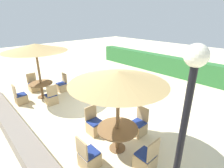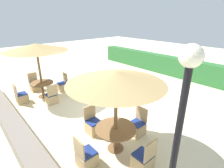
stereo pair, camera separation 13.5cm
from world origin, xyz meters
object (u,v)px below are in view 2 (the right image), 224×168
object	(u,v)px
parasol_front_left	(36,47)
patio_chair_front_left_east	(52,98)
parasol_front_right	(116,78)
patio_chair_front_right_east	(143,160)
patio_chair_front_left_west	(35,86)
round_table_front_right	(116,132)
round_table_front_left	(42,86)
patio_chair_front_left_south	(22,97)
patio_chair_front_right_north	(137,127)
patio_chair_front_right_west	(93,126)
patio_chair_front_left_north	(63,86)
patio_chair_front_right_south	(86,158)
lamp_post	(183,104)

from	to	relation	value
parasol_front_left	patio_chair_front_left_east	xyz separation A→B (m)	(0.95, 0.02, -2.13)
parasol_front_right	parasol_front_left	xyz separation A→B (m)	(-4.99, -0.19, 0.17)
patio_chair_front_right_east	patio_chair_front_left_west	size ratio (longest dim) A/B	1.00
round_table_front_right	patio_chair_front_right_east	xyz separation A→B (m)	(1.00, 0.04, -0.32)
round_table_front_left	patio_chair_front_left_south	size ratio (longest dim) A/B	1.15
round_table_front_right	patio_chair_front_right_north	xyz separation A→B (m)	(-0.04, 1.00, -0.32)
patio_chair_front_right_north	round_table_front_left	xyz separation A→B (m)	(-4.95, -1.19, 0.31)
patio_chair_front_right_west	patio_chair_front_left_east	size ratio (longest dim) A/B	1.00
parasol_front_left	round_table_front_right	bearing A→B (deg)	2.17
patio_chair_front_left_north	patio_chair_front_left_east	distance (m)	1.43
patio_chair_front_right_west	patio_chair_front_right_south	bearing A→B (deg)	46.69
patio_chair_front_left_west	parasol_front_left	bearing A→B (deg)	90.95
patio_chair_front_left_north	patio_chair_front_left_south	distance (m)	2.03
lamp_post	patio_chair_front_right_north	size ratio (longest dim) A/B	3.57
patio_chair_front_right_north	patio_chair_front_left_north	world-z (taller)	same
patio_chair_front_right_west	patio_chair_front_right_north	bearing A→B (deg)	135.03
patio_chair_front_right_south	patio_chair_front_left_west	bearing A→B (deg)	172.48
round_table_front_left	lamp_post	bearing A→B (deg)	-1.11
lamp_post	patio_chair_front_right_north	bearing A→B (deg)	145.98
patio_chair_front_right_north	patio_chair_front_right_east	size ratio (longest dim) A/B	1.00
patio_chair_front_right_west	round_table_front_right	bearing A→B (deg)	91.24
patio_chair_front_right_south	parasol_front_left	bearing A→B (deg)	170.74
parasol_front_right	patio_chair_front_right_east	world-z (taller)	parasol_front_right
patio_chair_front_left_south	patio_chair_front_right_west	bearing A→B (deg)	16.16
patio_chair_front_left_south	lamp_post	bearing A→B (deg)	6.91
patio_chair_front_right_north	patio_chair_front_left_south	world-z (taller)	same
parasol_front_left	patio_chair_front_left_south	size ratio (longest dim) A/B	2.99
patio_chair_front_right_south	patio_chair_front_left_west	size ratio (longest dim) A/B	1.00
round_table_front_right	patio_chair_front_left_south	size ratio (longest dim) A/B	1.25
round_table_front_left	patio_chair_front_left_east	size ratio (longest dim) A/B	1.15
lamp_post	patio_chair_front_left_north	size ratio (longest dim) A/B	3.57
round_table_front_right	patio_chair_front_right_south	xyz separation A→B (m)	(-0.03, -1.00, -0.32)
round_table_front_right	lamp_post	bearing A→B (deg)	-9.51
patio_chair_front_left_south	patio_chair_front_right_south	bearing A→B (deg)	1.90
patio_chair_front_left_east	patio_chair_front_left_north	bearing A→B (deg)	43.74
patio_chair_front_right_north	patio_chair_front_left_south	size ratio (longest dim) A/B	1.00
patio_chair_front_right_east	parasol_front_left	world-z (taller)	parasol_front_left
patio_chair_front_right_east	patio_chair_front_left_south	distance (m)	6.11
round_table_front_right	round_table_front_left	distance (m)	4.99
round_table_front_right	patio_chair_front_left_south	xyz separation A→B (m)	(-5.00, -1.16, -0.32)
patio_chair_front_left_north	round_table_front_left	bearing A→B (deg)	91.83
patio_chair_front_right_north	patio_chair_front_right_south	xyz separation A→B (m)	(0.01, -2.00, 0.00)
patio_chair_front_right_north	patio_chair_front_left_east	xyz separation A→B (m)	(-4.00, -1.17, 0.00)
lamp_post	patio_chair_front_right_north	xyz separation A→B (m)	(-1.97, 1.33, -2.09)
patio_chair_front_right_east	parasol_front_left	size ratio (longest dim) A/B	0.33
patio_chair_front_right_south	patio_chair_front_left_north	bearing A→B (deg)	159.54
round_table_front_right	parasol_front_left	world-z (taller)	parasol_front_left
patio_chair_front_left_north	patio_chair_front_left_south	xyz separation A→B (m)	(0.03, -2.03, 0.00)
round_table_front_left	patio_chair_front_right_north	bearing A→B (deg)	13.56
patio_chair_front_left_north	round_table_front_right	bearing A→B (deg)	170.24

